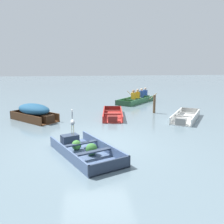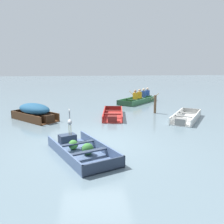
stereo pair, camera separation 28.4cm
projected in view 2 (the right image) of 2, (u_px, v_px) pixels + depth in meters
ground_plane at (94, 142)px, 8.67m from camera, size 80.00×80.00×0.00m
dinghy_slate_blue_foreground at (81, 150)px, 7.57m from camera, size 2.30×3.07×0.39m
skiff_dark_varnish_near_moored at (35, 111)px, 11.86m from camera, size 2.45×2.44×0.79m
skiff_white_mid_moored at (186, 118)px, 11.84m from camera, size 2.34×2.89×0.33m
skiff_red_far_moored at (113, 115)px, 12.48m from camera, size 1.28×2.86×0.31m
rowboat_green_with_crew at (139, 99)px, 17.13m from camera, size 3.05×3.28×0.89m
heron_on_dinghy at (70, 121)px, 8.07m from camera, size 0.16×0.45×0.84m
mooring_post at (155, 104)px, 13.41m from camera, size 0.14×0.14×0.98m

